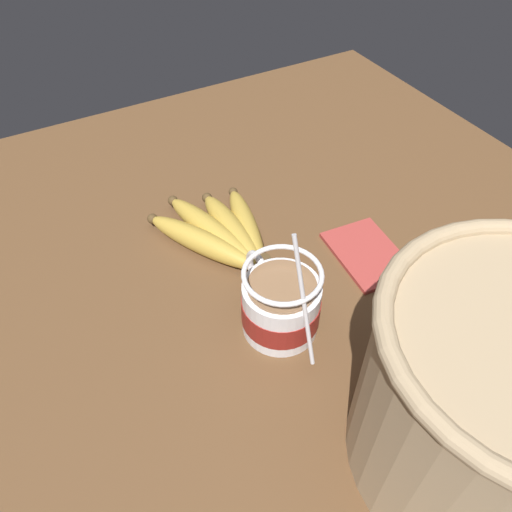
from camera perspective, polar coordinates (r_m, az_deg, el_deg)
name	(u,v)px	position (r cm, az deg, el deg)	size (l,w,h in cm)	color
table	(262,308)	(65.75, 0.63, -5.91)	(112.13, 112.13, 2.93)	brown
coffee_mug	(284,303)	(59.25, 3.17, -5.42)	(15.63, 9.40, 16.88)	silver
banana_bunch	(221,232)	(71.13, -3.97, 2.70)	(21.00, 16.28, 4.03)	#4C381E
woven_basket	(502,398)	(49.37, 26.29, -14.36)	(25.19, 25.19, 20.76)	tan
napkin	(367,253)	(71.63, 12.59, 0.30)	(13.01, 9.67, 0.60)	#A33833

